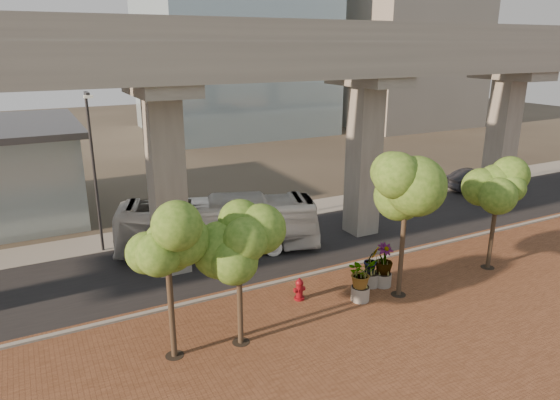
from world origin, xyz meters
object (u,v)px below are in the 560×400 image
transit_bus (218,226)px  planter_front (361,275)px  fire_hydrant (299,289)px  parked_car (475,180)px

transit_bus → planter_front: (3.67, -8.37, -0.24)m
transit_bus → planter_front: size_ratio=5.40×
transit_bus → planter_front: bearing=-137.7°
fire_hydrant → planter_front: size_ratio=0.51×
transit_bus → parked_car: size_ratio=2.25×
transit_bus → fire_hydrant: bearing=-151.4°
parked_car → planter_front: (-19.22, -10.73, 0.50)m
transit_bus → parked_car: bearing=-65.5°
planter_front → transit_bus: bearing=113.7°
transit_bus → fire_hydrant: size_ratio=10.61×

